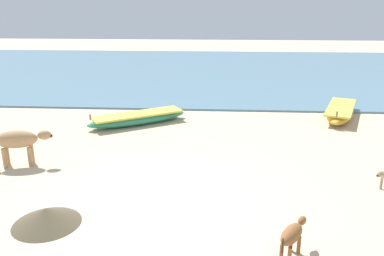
% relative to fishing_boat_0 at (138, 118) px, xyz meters
% --- Properties ---
extents(ground, '(80.00, 80.00, 0.00)m').
position_rel_fishing_boat_0_xyz_m(ground, '(1.64, -5.95, -0.23)').
color(ground, beige).
extents(sea_water, '(60.00, 20.00, 0.08)m').
position_rel_fishing_boat_0_xyz_m(sea_water, '(1.64, 12.02, -0.19)').
color(sea_water, slate).
rests_on(sea_water, ground).
extents(fishing_boat_0, '(3.72, 2.75, 0.62)m').
position_rel_fishing_boat_0_xyz_m(fishing_boat_0, '(0.00, 0.00, 0.00)').
color(fishing_boat_0, '#338C66').
rests_on(fishing_boat_0, ground).
extents(fishing_boat_3, '(2.14, 3.54, 0.67)m').
position_rel_fishing_boat_0_xyz_m(fishing_boat_3, '(7.82, 1.32, 0.02)').
color(fishing_boat_3, gold).
rests_on(fishing_boat_3, ground).
extents(cow_adult_tan, '(1.57, 0.70, 1.03)m').
position_rel_fishing_boat_0_xyz_m(cow_adult_tan, '(-2.51, -4.07, 0.51)').
color(cow_adult_tan, tan).
rests_on(cow_adult_tan, ground).
extents(calf_far_brown, '(0.69, 0.89, 0.63)m').
position_rel_fishing_boat_0_xyz_m(calf_far_brown, '(4.31, -7.80, 0.22)').
color(calf_far_brown, brown).
rests_on(calf_far_brown, ground).
extents(debris_pile_0, '(1.99, 1.99, 0.36)m').
position_rel_fishing_boat_0_xyz_m(debris_pile_0, '(-0.55, -7.01, -0.05)').
color(debris_pile_0, brown).
rests_on(debris_pile_0, ground).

